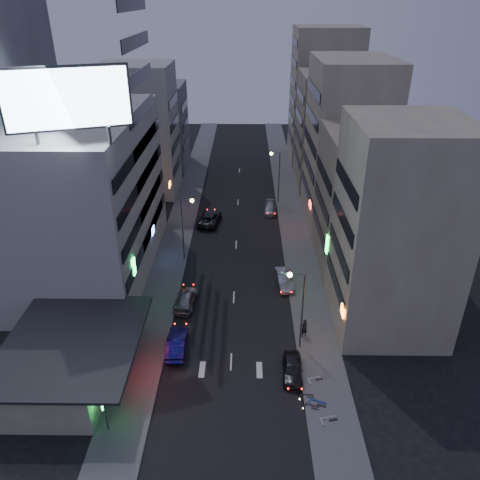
{
  "coord_description": "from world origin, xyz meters",
  "views": [
    {
      "loc": [
        1.21,
        -27.75,
        29.04
      ],
      "look_at": [
        0.65,
        15.31,
        6.32
      ],
      "focal_mm": 35.0,
      "sensor_mm": 36.0,
      "label": 1
    }
  ],
  "objects_px": {
    "road_car_silver": "(186,299)",
    "scooter_blue": "(328,397)",
    "scooter_silver_a": "(336,409)",
    "parked_car_right_mid": "(284,279)",
    "road_car_blue": "(177,343)",
    "scooter_black_a": "(320,402)",
    "parked_car_right_near": "(292,368)",
    "scooter_black_b": "(314,390)",
    "parked_car_left": "(210,218)",
    "parked_car_right_far": "(270,208)",
    "scooter_silver_b": "(321,371)",
    "person": "(304,328)"
  },
  "relations": [
    {
      "from": "road_car_blue",
      "to": "scooter_silver_a",
      "type": "bearing_deg",
      "value": 148.85
    },
    {
      "from": "parked_car_right_mid",
      "to": "person",
      "type": "bearing_deg",
      "value": -88.52
    },
    {
      "from": "person",
      "to": "scooter_silver_a",
      "type": "relative_size",
      "value": 1.0
    },
    {
      "from": "parked_car_left",
      "to": "scooter_black_a",
      "type": "distance_m",
      "value": 35.37
    },
    {
      "from": "scooter_blue",
      "to": "road_car_silver",
      "type": "bearing_deg",
      "value": 67.34
    },
    {
      "from": "scooter_black_b",
      "to": "parked_car_right_mid",
      "type": "bearing_deg",
      "value": 8.6
    },
    {
      "from": "parked_car_right_far",
      "to": "person",
      "type": "distance_m",
      "value": 28.88
    },
    {
      "from": "parked_car_right_mid",
      "to": "parked_car_left",
      "type": "xyz_separation_m",
      "value": [
        -9.5,
        15.99,
        0.06
      ]
    },
    {
      "from": "parked_car_right_mid",
      "to": "road_car_silver",
      "type": "bearing_deg",
      "value": -166.05
    },
    {
      "from": "parked_car_right_near",
      "to": "parked_car_right_mid",
      "type": "height_order",
      "value": "parked_car_right_mid"
    },
    {
      "from": "scooter_black_b",
      "to": "scooter_silver_b",
      "type": "height_order",
      "value": "scooter_silver_b"
    },
    {
      "from": "scooter_blue",
      "to": "scooter_black_b",
      "type": "relative_size",
      "value": 1.24
    },
    {
      "from": "parked_car_left",
      "to": "scooter_black_a",
      "type": "relative_size",
      "value": 3.39
    },
    {
      "from": "road_car_blue",
      "to": "scooter_silver_a",
      "type": "height_order",
      "value": "road_car_blue"
    },
    {
      "from": "parked_car_left",
      "to": "scooter_silver_b",
      "type": "xyz_separation_m",
      "value": [
        11.6,
        -30.19,
        -0.13
      ]
    },
    {
      "from": "road_car_silver",
      "to": "scooter_black_a",
      "type": "distance_m",
      "value": 18.34
    },
    {
      "from": "parked_car_right_mid",
      "to": "parked_car_right_far",
      "type": "height_order",
      "value": "parked_car_right_mid"
    },
    {
      "from": "parked_car_left",
      "to": "parked_car_right_mid",
      "type": "bearing_deg",
      "value": 128.48
    },
    {
      "from": "parked_car_right_mid",
      "to": "parked_car_left",
      "type": "distance_m",
      "value": 18.6
    },
    {
      "from": "scooter_silver_a",
      "to": "parked_car_right_mid",
      "type": "bearing_deg",
      "value": -5.59
    },
    {
      "from": "parked_car_right_near",
      "to": "scooter_black_b",
      "type": "relative_size",
      "value": 2.52
    },
    {
      "from": "scooter_black_a",
      "to": "road_car_silver",
      "type": "bearing_deg",
      "value": 62.43
    },
    {
      "from": "road_car_silver",
      "to": "person",
      "type": "height_order",
      "value": "person"
    },
    {
      "from": "person",
      "to": "parked_car_right_mid",
      "type": "bearing_deg",
      "value": -107.23
    },
    {
      "from": "scooter_black_a",
      "to": "parked_car_right_mid",
      "type": "bearing_deg",
      "value": 25.95
    },
    {
      "from": "scooter_silver_b",
      "to": "parked_car_right_far",
      "type": "bearing_deg",
      "value": -12.44
    },
    {
      "from": "parked_car_right_near",
      "to": "parked_car_left",
      "type": "height_order",
      "value": "parked_car_left"
    },
    {
      "from": "road_car_blue",
      "to": "parked_car_right_far",
      "type": "bearing_deg",
      "value": -109.69
    },
    {
      "from": "road_car_blue",
      "to": "road_car_silver",
      "type": "bearing_deg",
      "value": -91.85
    },
    {
      "from": "parked_car_right_far",
      "to": "scooter_black_b",
      "type": "xyz_separation_m",
      "value": [
        1.96,
        -36.13,
        -0.01
      ]
    },
    {
      "from": "road_car_silver",
      "to": "scooter_silver_b",
      "type": "xyz_separation_m",
      "value": [
        12.71,
        -10.31,
        -0.05
      ]
    },
    {
      "from": "road_car_silver",
      "to": "scooter_blue",
      "type": "distance_m",
      "value": 18.51
    },
    {
      "from": "parked_car_right_far",
      "to": "parked_car_right_mid",
      "type": "bearing_deg",
      "value": -85.86
    },
    {
      "from": "parked_car_right_mid",
      "to": "scooter_black_a",
      "type": "distance_m",
      "value": 17.67
    },
    {
      "from": "scooter_silver_a",
      "to": "scooter_silver_b",
      "type": "height_order",
      "value": "scooter_silver_a"
    },
    {
      "from": "road_car_silver",
      "to": "parked_car_right_far",
      "type": "bearing_deg",
      "value": -107.88
    },
    {
      "from": "scooter_black_b",
      "to": "scooter_silver_a",
      "type": "bearing_deg",
      "value": -142.63
    },
    {
      "from": "parked_car_right_near",
      "to": "scooter_silver_b",
      "type": "relative_size",
      "value": 2.26
    },
    {
      "from": "parked_car_right_near",
      "to": "scooter_black_b",
      "type": "bearing_deg",
      "value": -52.58
    },
    {
      "from": "scooter_black_a",
      "to": "scooter_black_b",
      "type": "distance_m",
      "value": 1.33
    },
    {
      "from": "road_car_silver",
      "to": "scooter_silver_a",
      "type": "xyz_separation_m",
      "value": [
        13.26,
        -14.53,
        -0.01
      ]
    },
    {
      "from": "parked_car_right_near",
      "to": "scooter_blue",
      "type": "bearing_deg",
      "value": -49.11
    },
    {
      "from": "person",
      "to": "scooter_black_b",
      "type": "distance_m",
      "value": 7.33
    },
    {
      "from": "scooter_blue",
      "to": "scooter_silver_b",
      "type": "height_order",
      "value": "scooter_blue"
    },
    {
      "from": "scooter_blue",
      "to": "scooter_black_b",
      "type": "height_order",
      "value": "scooter_blue"
    },
    {
      "from": "parked_car_right_far",
      "to": "scooter_black_b",
      "type": "relative_size",
      "value": 2.67
    },
    {
      "from": "road_car_silver",
      "to": "person",
      "type": "bearing_deg",
      "value": 161.44
    },
    {
      "from": "parked_car_right_far",
      "to": "scooter_silver_a",
      "type": "relative_size",
      "value": 2.27
    },
    {
      "from": "parked_car_left",
      "to": "parked_car_right_far",
      "type": "bearing_deg",
      "value": -148.73
    },
    {
      "from": "parked_car_right_far",
      "to": "scooter_silver_b",
      "type": "bearing_deg",
      "value": -83.15
    }
  ]
}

